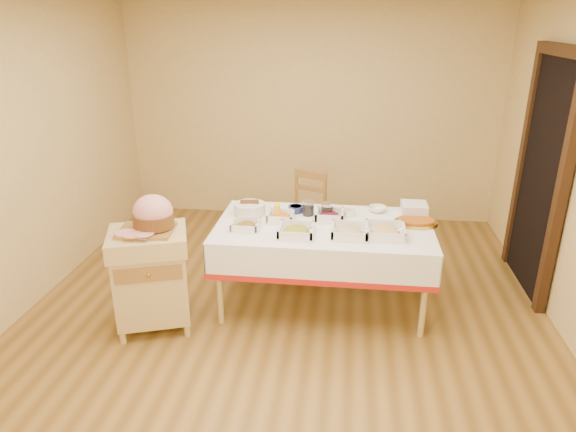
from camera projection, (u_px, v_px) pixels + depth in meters
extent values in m
plane|color=olive|center=(284.00, 319.00, 4.37)|extent=(5.00, 5.00, 0.00)
plane|color=#D8BB74|center=(310.00, 114.00, 6.22)|extent=(4.50, 0.00, 4.50)
plane|color=#D8BB74|center=(181.00, 398.00, 1.59)|extent=(4.50, 0.00, 4.50)
plane|color=#D8BB74|center=(9.00, 163.00, 4.16)|extent=(0.00, 5.00, 5.00)
cube|color=black|center=(542.00, 179.00, 4.58)|extent=(0.06, 0.90, 2.10)
cube|color=#341E10|center=(561.00, 197.00, 4.12)|extent=(0.08, 0.10, 2.10)
cube|color=#341E10|center=(523.00, 164.00, 5.04)|extent=(0.08, 0.10, 2.10)
cube|color=#341E10|center=(564.00, 50.00, 4.18)|extent=(0.08, 1.10, 0.10)
cube|color=tan|center=(324.00, 228.00, 4.35)|extent=(1.80, 1.00, 0.04)
cylinder|color=tan|center=(219.00, 285.00, 4.19)|extent=(0.05, 0.05, 0.71)
cylinder|color=tan|center=(241.00, 243.00, 4.97)|extent=(0.05, 0.05, 0.71)
cylinder|color=tan|center=(424.00, 297.00, 4.01)|extent=(0.05, 0.05, 0.71)
cylinder|color=tan|center=(413.00, 252.00, 4.78)|extent=(0.05, 0.05, 0.71)
cube|color=white|center=(324.00, 225.00, 4.34)|extent=(1.82, 1.02, 0.01)
cube|color=tan|center=(152.00, 283.00, 4.13)|extent=(0.68, 0.62, 0.60)
cube|color=tan|center=(147.00, 241.00, 4.00)|extent=(0.73, 0.67, 0.15)
cube|color=olive|center=(138.00, 275.00, 3.84)|extent=(0.47, 0.17, 0.12)
sphere|color=gold|center=(138.00, 275.00, 3.83)|extent=(0.03, 0.03, 0.03)
cylinder|color=tan|center=(117.00, 332.00, 4.10)|extent=(0.05, 0.05, 0.10)
cylinder|color=tan|center=(137.00, 306.00, 4.47)|extent=(0.05, 0.05, 0.10)
cylinder|color=tan|center=(177.00, 336.00, 4.05)|extent=(0.05, 0.05, 0.10)
cylinder|color=tan|center=(192.00, 310.00, 4.42)|extent=(0.05, 0.05, 0.10)
cube|color=olive|center=(303.00, 216.00, 5.40)|extent=(0.52, 0.51, 0.03)
cylinder|color=olive|center=(281.00, 238.00, 5.42)|extent=(0.03, 0.03, 0.43)
cylinder|color=olive|center=(296.00, 228.00, 5.70)|extent=(0.03, 0.03, 0.43)
cylinder|color=olive|center=(309.00, 245.00, 5.27)|extent=(0.03, 0.03, 0.43)
cylinder|color=olive|center=(324.00, 234.00, 5.55)|extent=(0.03, 0.03, 0.43)
cylinder|color=olive|center=(296.00, 190.00, 5.54)|extent=(0.03, 0.03, 0.46)
cylinder|color=olive|center=(325.00, 195.00, 5.38)|extent=(0.03, 0.03, 0.46)
cube|color=olive|center=(311.00, 175.00, 5.39)|extent=(0.35, 0.16, 0.09)
cube|color=olive|center=(146.00, 230.00, 3.97)|extent=(0.41, 0.33, 0.03)
ellipsoid|color=pink|center=(153.00, 211.00, 3.94)|extent=(0.31, 0.28, 0.26)
cylinder|color=brown|center=(154.00, 220.00, 3.97)|extent=(0.31, 0.31, 0.10)
cube|color=silver|center=(131.00, 236.00, 3.81)|extent=(0.26, 0.12, 0.00)
cylinder|color=silver|center=(133.00, 230.00, 3.92)|extent=(0.30, 0.09, 0.01)
cube|color=white|center=(246.00, 228.00, 4.26)|extent=(0.22, 0.22, 0.01)
ellipsoid|color=red|center=(246.00, 226.00, 4.25)|extent=(0.17, 0.17, 0.06)
cylinder|color=silver|center=(251.00, 226.00, 4.22)|extent=(0.13, 0.01, 0.10)
cube|color=white|center=(296.00, 234.00, 4.13)|extent=(0.28, 0.28, 0.02)
ellipsoid|color=orange|center=(296.00, 231.00, 4.12)|extent=(0.21, 0.21, 0.07)
cylinder|color=silver|center=(303.00, 232.00, 4.09)|extent=(0.16, 0.01, 0.11)
cube|color=white|center=(349.00, 235.00, 4.12)|extent=(0.29, 0.29, 0.02)
ellipsoid|color=tan|center=(349.00, 232.00, 4.11)|extent=(0.22, 0.22, 0.08)
cylinder|color=silver|center=(357.00, 233.00, 4.08)|extent=(0.16, 0.01, 0.12)
cube|color=white|center=(385.00, 235.00, 4.12)|extent=(0.31, 0.31, 0.02)
ellipsoid|color=tan|center=(385.00, 231.00, 4.11)|extent=(0.24, 0.24, 0.08)
cylinder|color=silver|center=(394.00, 233.00, 4.07)|extent=(0.16, 0.01, 0.12)
cube|color=white|center=(281.00, 220.00, 4.43)|extent=(0.22, 0.22, 0.02)
ellipsoid|color=orange|center=(281.00, 217.00, 4.42)|extent=(0.17, 0.17, 0.06)
cylinder|color=silver|center=(286.00, 218.00, 4.39)|extent=(0.15, 0.01, 0.11)
cube|color=white|center=(329.00, 218.00, 4.45)|extent=(0.24, 0.24, 0.02)
ellipsoid|color=maroon|center=(330.00, 216.00, 4.45)|extent=(0.18, 0.18, 0.06)
cylinder|color=silver|center=(336.00, 216.00, 4.42)|extent=(0.16, 0.01, 0.12)
cylinder|color=white|center=(248.00, 206.00, 4.71)|extent=(0.11, 0.11, 0.05)
cylinder|color=black|center=(248.00, 204.00, 4.70)|extent=(0.09, 0.09, 0.02)
cylinder|color=navy|center=(296.00, 209.00, 4.62)|extent=(0.14, 0.14, 0.06)
cylinder|color=maroon|center=(296.00, 207.00, 4.61)|extent=(0.11, 0.11, 0.02)
cylinder|color=white|center=(349.00, 213.00, 4.53)|extent=(0.11, 0.11, 0.05)
cylinder|color=orange|center=(349.00, 211.00, 4.53)|extent=(0.09, 0.09, 0.02)
imported|color=white|center=(328.00, 208.00, 4.68)|extent=(0.19, 0.19, 0.04)
imported|color=white|center=(378.00, 209.00, 4.62)|extent=(0.19, 0.19, 0.05)
cylinder|color=silver|center=(308.00, 209.00, 4.53)|extent=(0.10, 0.10, 0.12)
cylinder|color=silver|center=(308.00, 201.00, 4.51)|extent=(0.11, 0.11, 0.01)
cylinder|color=black|center=(308.00, 210.00, 4.54)|extent=(0.08, 0.08, 0.09)
cylinder|color=silver|center=(327.00, 211.00, 4.48)|extent=(0.10, 0.10, 0.12)
cylinder|color=silver|center=(327.00, 204.00, 4.45)|extent=(0.11, 0.11, 0.01)
cylinder|color=black|center=(327.00, 213.00, 4.49)|extent=(0.08, 0.08, 0.09)
cylinder|color=yellow|center=(277.00, 212.00, 4.43)|extent=(0.05, 0.05, 0.14)
cone|color=yellow|center=(277.00, 203.00, 4.39)|extent=(0.04, 0.04, 0.03)
cylinder|color=silver|center=(250.00, 209.00, 4.56)|extent=(0.28, 0.28, 0.10)
cube|color=white|center=(413.00, 216.00, 4.52)|extent=(0.22, 0.22, 0.01)
cube|color=white|center=(413.00, 214.00, 4.51)|extent=(0.22, 0.22, 0.01)
cube|color=white|center=(414.00, 213.00, 4.51)|extent=(0.22, 0.22, 0.01)
cube|color=white|center=(414.00, 211.00, 4.50)|extent=(0.22, 0.22, 0.01)
cube|color=white|center=(414.00, 210.00, 4.50)|extent=(0.22, 0.22, 0.01)
cube|color=white|center=(414.00, 208.00, 4.49)|extent=(0.22, 0.22, 0.01)
cube|color=white|center=(414.00, 207.00, 4.49)|extent=(0.22, 0.22, 0.01)
cube|color=white|center=(414.00, 206.00, 4.48)|extent=(0.22, 0.22, 0.01)
cube|color=white|center=(414.00, 204.00, 4.48)|extent=(0.22, 0.22, 0.01)
ellipsoid|color=gold|center=(416.00, 223.00, 4.34)|extent=(0.36, 0.26, 0.03)
ellipsoid|color=#B05812|center=(416.00, 221.00, 4.33)|extent=(0.31, 0.22, 0.04)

